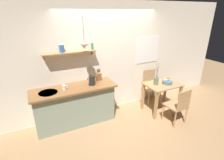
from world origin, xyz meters
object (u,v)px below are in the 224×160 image
(dining_chair_near, at_px, (179,105))
(pendant_lamp, at_px, (84,46))
(dining_chair_far, at_px, (150,84))
(coffee_mug_by_sink, at_px, (64,87))
(dining_table, at_px, (162,89))
(twig_vase, at_px, (156,81))
(knife_block, at_px, (98,76))
(electric_kettle, at_px, (92,80))
(fruit_bowl, at_px, (167,81))

(dining_chair_near, xyz_separation_m, pendant_lamp, (-1.84, 0.94, 1.32))
(dining_chair_far, xyz_separation_m, coffee_mug_by_sink, (-2.40, -0.14, 0.45))
(coffee_mug_by_sink, bearing_deg, dining_table, -9.65)
(dining_table, xyz_separation_m, twig_vase, (-0.18, 0.05, 0.24))
(twig_vase, xyz_separation_m, coffee_mug_by_sink, (-2.16, 0.35, 0.11))
(twig_vase, relative_size, knife_block, 1.87)
(twig_vase, bearing_deg, electric_kettle, 167.57)
(dining_chair_far, xyz_separation_m, pendant_lamp, (-1.93, -0.21, 1.29))
(dining_chair_near, xyz_separation_m, coffee_mug_by_sink, (-2.31, 1.01, 0.48))
(electric_kettle, bearing_deg, knife_block, 37.79)
(knife_block, height_order, coffee_mug_by_sink, knife_block)
(knife_block, xyz_separation_m, coffee_mug_by_sink, (-0.83, -0.16, -0.06))
(twig_vase, xyz_separation_m, electric_kettle, (-1.55, 0.34, 0.17))
(dining_chair_near, height_order, coffee_mug_by_sink, coffee_mug_by_sink)
(dining_chair_far, relative_size, twig_vase, 1.72)
(dining_chair_near, height_order, dining_chair_far, dining_chair_far)
(twig_vase, bearing_deg, dining_chair_far, 63.51)
(dining_chair_near, height_order, pendant_lamp, pendant_lamp)
(dining_chair_far, relative_size, fruit_bowl, 3.74)
(dining_table, height_order, pendant_lamp, pendant_lamp)
(fruit_bowl, height_order, twig_vase, twig_vase)
(fruit_bowl, relative_size, knife_block, 0.86)
(twig_vase, distance_m, knife_block, 1.43)
(dining_chair_far, distance_m, coffee_mug_by_sink, 2.45)
(dining_table, relative_size, dining_chair_far, 0.91)
(dining_chair_near, xyz_separation_m, fruit_bowl, (0.14, 0.58, 0.32))
(knife_block, relative_size, pendant_lamp, 0.48)
(dining_chair_far, relative_size, pendant_lamp, 1.55)
(dining_chair_far, distance_m, twig_vase, 0.65)
(fruit_bowl, height_order, electric_kettle, electric_kettle)
(electric_kettle, height_order, pendant_lamp, pendant_lamp)
(dining_table, xyz_separation_m, electric_kettle, (-1.72, 0.39, 0.41))
(electric_kettle, bearing_deg, pendant_lamp, -158.31)
(twig_vase, bearing_deg, dining_chair_near, -77.18)
(dining_table, xyz_separation_m, dining_chair_far, (0.07, 0.54, -0.09))
(electric_kettle, relative_size, pendant_lamp, 0.39)
(coffee_mug_by_sink, xyz_separation_m, pendant_lamp, (0.47, -0.07, 0.84))
(dining_table, xyz_separation_m, coffee_mug_by_sink, (-2.34, 0.40, 0.36))
(dining_chair_near, bearing_deg, knife_block, 141.55)
(fruit_bowl, xyz_separation_m, pendant_lamp, (-1.98, 0.36, 1.00))
(knife_block, bearing_deg, dining_chair_near, -38.45)
(dining_chair_far, distance_m, electric_kettle, 1.87)
(dining_chair_far, bearing_deg, fruit_bowl, -85.24)
(dining_chair_near, relative_size, dining_chair_far, 0.93)
(dining_chair_near, xyz_separation_m, electric_kettle, (-1.69, 1.00, 0.53))
(twig_vase, height_order, knife_block, twig_vase)
(dining_table, relative_size, coffee_mug_by_sink, 7.05)
(electric_kettle, height_order, coffee_mug_by_sink, electric_kettle)
(dining_chair_far, height_order, fruit_bowl, dining_chair_far)
(dining_table, bearing_deg, dining_chair_near, -92.80)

